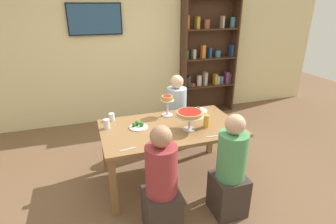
{
  "coord_description": "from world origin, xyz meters",
  "views": [
    {
      "loc": [
        -0.94,
        -2.77,
        2.13
      ],
      "look_at": [
        0.0,
        0.1,
        0.89
      ],
      "focal_mm": 28.63,
      "sensor_mm": 36.0,
      "label": 1
    }
  ],
  "objects_px": {
    "dining_table": "(171,133)",
    "water_glass_clear_near": "(107,124)",
    "diner_near_right": "(230,173)",
    "water_glass_clear_far": "(112,117)",
    "cutlery_knife_near": "(128,149)",
    "bookshelf": "(208,58)",
    "deep_dish_pizza_stand": "(190,115)",
    "diner_near_left": "(162,189)",
    "diner_far_right": "(176,117)",
    "salad_plate_near_diner": "(138,126)",
    "television": "(95,19)",
    "beer_glass_amber_tall": "(206,121)",
    "cutlery_fork_near": "(214,136)",
    "salad_plate_far_diner": "(199,110)",
    "personal_pizza_stand": "(167,101)"
  },
  "relations": [
    {
      "from": "bookshelf",
      "to": "cutlery_knife_near",
      "type": "relative_size",
      "value": 12.29
    },
    {
      "from": "water_glass_clear_near",
      "to": "cutlery_fork_near",
      "type": "xyz_separation_m",
      "value": [
        1.11,
        -0.58,
        -0.06
      ]
    },
    {
      "from": "diner_near_right",
      "to": "salad_plate_near_diner",
      "type": "distance_m",
      "value": 1.18
    },
    {
      "from": "bookshelf",
      "to": "diner_near_left",
      "type": "xyz_separation_m",
      "value": [
        -1.82,
        -2.8,
        -0.61
      ]
    },
    {
      "from": "cutlery_knife_near",
      "to": "diner_near_left",
      "type": "bearing_deg",
      "value": -68.77
    },
    {
      "from": "cutlery_fork_near",
      "to": "salad_plate_far_diner",
      "type": "bearing_deg",
      "value": 83.56
    },
    {
      "from": "bookshelf",
      "to": "deep_dish_pizza_stand",
      "type": "bearing_deg",
      "value": -120.66
    },
    {
      "from": "diner_near_left",
      "to": "cutlery_knife_near",
      "type": "distance_m",
      "value": 0.53
    },
    {
      "from": "bookshelf",
      "to": "diner_far_right",
      "type": "relative_size",
      "value": 1.92
    },
    {
      "from": "dining_table",
      "to": "water_glass_clear_near",
      "type": "bearing_deg",
      "value": 165.93
    },
    {
      "from": "bookshelf",
      "to": "diner_near_right",
      "type": "height_order",
      "value": "bookshelf"
    },
    {
      "from": "bookshelf",
      "to": "diner_near_left",
      "type": "height_order",
      "value": "bookshelf"
    },
    {
      "from": "diner_near_left",
      "to": "television",
      "type": "bearing_deg",
      "value": 5.42
    },
    {
      "from": "cutlery_fork_near",
      "to": "deep_dish_pizza_stand",
      "type": "bearing_deg",
      "value": 133.11
    },
    {
      "from": "diner_near_left",
      "to": "deep_dish_pizza_stand",
      "type": "distance_m",
      "value": 0.94
    },
    {
      "from": "salad_plate_near_diner",
      "to": "water_glass_clear_far",
      "type": "bearing_deg",
      "value": 132.09
    },
    {
      "from": "water_glass_clear_far",
      "to": "diner_far_right",
      "type": "bearing_deg",
      "value": 21.61
    },
    {
      "from": "diner_far_right",
      "to": "diner_near_right",
      "type": "bearing_deg",
      "value": 0.95
    },
    {
      "from": "salad_plate_near_diner",
      "to": "deep_dish_pizza_stand",
      "type": "bearing_deg",
      "value": -23.71
    },
    {
      "from": "diner_near_left",
      "to": "water_glass_clear_far",
      "type": "height_order",
      "value": "diner_near_left"
    },
    {
      "from": "television",
      "to": "water_glass_clear_near",
      "type": "height_order",
      "value": "television"
    },
    {
      "from": "deep_dish_pizza_stand",
      "to": "salad_plate_far_diner",
      "type": "xyz_separation_m",
      "value": [
        0.34,
        0.5,
        -0.18
      ]
    },
    {
      "from": "television",
      "to": "personal_pizza_stand",
      "type": "xyz_separation_m",
      "value": [
        0.7,
        -1.76,
        -0.93
      ]
    },
    {
      "from": "diner_near_right",
      "to": "water_glass_clear_far",
      "type": "distance_m",
      "value": 1.59
    },
    {
      "from": "diner_near_right",
      "to": "personal_pizza_stand",
      "type": "relative_size",
      "value": 4.21
    },
    {
      "from": "diner_near_right",
      "to": "water_glass_clear_near",
      "type": "distance_m",
      "value": 1.51
    },
    {
      "from": "bookshelf",
      "to": "diner_near_right",
      "type": "relative_size",
      "value": 1.92
    },
    {
      "from": "salad_plate_near_diner",
      "to": "diner_near_left",
      "type": "bearing_deg",
      "value": -88.58
    },
    {
      "from": "personal_pizza_stand",
      "to": "water_glass_clear_near",
      "type": "height_order",
      "value": "personal_pizza_stand"
    },
    {
      "from": "dining_table",
      "to": "beer_glass_amber_tall",
      "type": "height_order",
      "value": "beer_glass_amber_tall"
    },
    {
      "from": "diner_near_right",
      "to": "salad_plate_near_diner",
      "type": "xyz_separation_m",
      "value": [
        -0.77,
        0.86,
        0.27
      ]
    },
    {
      "from": "diner_far_right",
      "to": "salad_plate_near_diner",
      "type": "xyz_separation_m",
      "value": [
        -0.74,
        -0.71,
        0.27
      ]
    },
    {
      "from": "deep_dish_pizza_stand",
      "to": "salad_plate_near_diner",
      "type": "xyz_separation_m",
      "value": [
        -0.56,
        0.24,
        -0.17
      ]
    },
    {
      "from": "diner_near_left",
      "to": "water_glass_clear_near",
      "type": "xyz_separation_m",
      "value": [
        -0.38,
        0.97,
        0.31
      ]
    },
    {
      "from": "deep_dish_pizza_stand",
      "to": "water_glass_clear_far",
      "type": "bearing_deg",
      "value": 146.58
    },
    {
      "from": "salad_plate_near_diner",
      "to": "water_glass_clear_far",
      "type": "distance_m",
      "value": 0.41
    },
    {
      "from": "diner_far_right",
      "to": "water_glass_clear_far",
      "type": "relative_size",
      "value": 11.87
    },
    {
      "from": "salad_plate_far_diner",
      "to": "diner_near_left",
      "type": "bearing_deg",
      "value": -127.89
    },
    {
      "from": "bookshelf",
      "to": "water_glass_clear_far",
      "type": "xyz_separation_m",
      "value": [
        -2.12,
        -1.62,
        -0.32
      ]
    },
    {
      "from": "water_glass_clear_near",
      "to": "bookshelf",
      "type": "bearing_deg",
      "value": 39.8
    },
    {
      "from": "diner_far_right",
      "to": "salad_plate_near_diner",
      "type": "height_order",
      "value": "diner_far_right"
    },
    {
      "from": "dining_table",
      "to": "bookshelf",
      "type": "bearing_deg",
      "value": 54.02
    },
    {
      "from": "beer_glass_amber_tall",
      "to": "television",
      "type": "bearing_deg",
      "value": 114.52
    },
    {
      "from": "water_glass_clear_near",
      "to": "cutlery_knife_near",
      "type": "bearing_deg",
      "value": -75.4
    },
    {
      "from": "bookshelf",
      "to": "television",
      "type": "bearing_deg",
      "value": 177.56
    },
    {
      "from": "water_glass_clear_far",
      "to": "bookshelf",
      "type": "bearing_deg",
      "value": 37.43
    },
    {
      "from": "deep_dish_pizza_stand",
      "to": "water_glass_clear_near",
      "type": "xyz_separation_m",
      "value": [
        -0.92,
        0.33,
        -0.13
      ]
    },
    {
      "from": "water_glass_clear_near",
      "to": "water_glass_clear_far",
      "type": "distance_m",
      "value": 0.23
    },
    {
      "from": "diner_near_left",
      "to": "diner_far_right",
      "type": "distance_m",
      "value": 1.74
    },
    {
      "from": "diner_near_right",
      "to": "water_glass_clear_far",
      "type": "bearing_deg",
      "value": 41.86
    }
  ]
}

